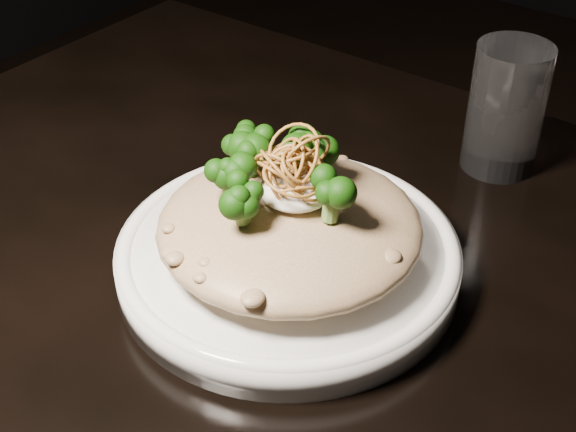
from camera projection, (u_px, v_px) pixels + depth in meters
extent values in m
cube|color=black|center=(346.00, 365.00, 0.58)|extent=(1.10, 0.80, 0.04)
cylinder|color=black|center=(194.00, 268.00, 1.25)|extent=(0.05, 0.05, 0.71)
cylinder|color=white|center=(288.00, 258.00, 0.62)|extent=(0.27, 0.27, 0.03)
ellipsoid|color=brown|center=(290.00, 226.00, 0.60)|extent=(0.20, 0.20, 0.04)
ellipsoid|color=silver|center=(296.00, 190.00, 0.59)|extent=(0.05, 0.05, 0.02)
cylinder|color=white|center=(506.00, 109.00, 0.72)|extent=(0.08, 0.08, 0.12)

